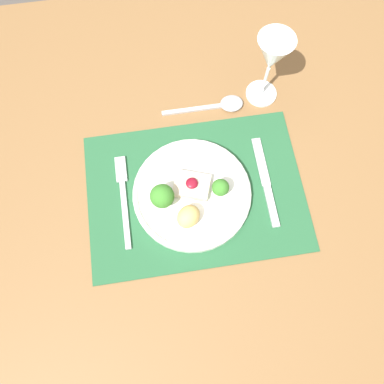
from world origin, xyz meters
name	(u,v)px	position (x,y,z in m)	size (l,w,h in m)	color
ground_plane	(194,252)	(0.00, 0.00, 0.00)	(8.00, 8.00, 0.00)	#4C4742
dining_table	(195,202)	(0.00, 0.00, 0.67)	(1.57, 1.23, 0.74)	brown
placemat	(196,192)	(0.00, 0.00, 0.74)	(0.48, 0.34, 0.00)	#235633
dinner_plate	(191,194)	(-0.01, -0.01, 0.76)	(0.26, 0.26, 0.08)	white
fork	(123,194)	(-0.16, 0.02, 0.74)	(0.02, 0.22, 0.01)	#B2B2B7
knife	(267,187)	(0.16, -0.01, 0.74)	(0.02, 0.22, 0.01)	#B2B2B7
spoon	(224,105)	(0.10, 0.21, 0.74)	(0.20, 0.05, 0.02)	#B2B2B7
wine_glass_near	(272,57)	(0.20, 0.23, 0.87)	(0.08, 0.08, 0.19)	white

